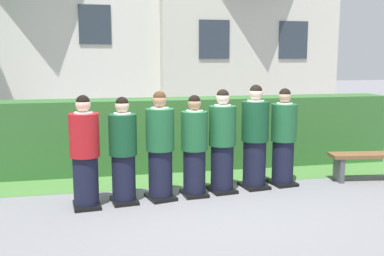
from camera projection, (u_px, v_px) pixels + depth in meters
ground_plane at (192, 195)px, 6.98m from camera, size 60.00×60.00×0.00m
student_in_red_blazer at (85, 155)px, 6.30m from camera, size 0.42×0.49×1.60m
student_front_row_1 at (123, 153)px, 6.51m from camera, size 0.42×0.52×1.56m
student_front_row_2 at (160, 148)px, 6.67m from camera, size 0.48×0.54×1.63m
student_front_row_3 at (194, 148)px, 6.85m from camera, size 0.40×0.51×1.55m
student_front_row_4 at (222, 143)px, 7.05m from camera, size 0.44×0.51×1.63m
student_front_row_5 at (255, 139)px, 7.26m from camera, size 0.45×0.56×1.68m
student_front_row_6 at (283, 139)px, 7.44m from camera, size 0.43×0.54×1.61m
hedge at (173, 134)px, 8.52m from camera, size 8.55×0.70×1.34m
school_building_main at (237, 30)px, 14.76m from camera, size 5.75×3.60×5.83m
school_building_annex at (42, 9)px, 14.44m from camera, size 7.78×4.66×7.07m
wooden_bench at (370, 161)px, 7.73m from camera, size 1.43×0.54×0.48m
lawn_strip at (181, 179)px, 7.85m from camera, size 8.55×0.90×0.01m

